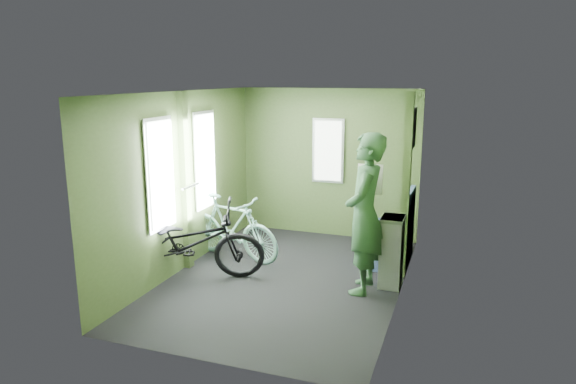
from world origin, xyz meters
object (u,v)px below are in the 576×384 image
waste_box (392,252)px  bench_seat (392,241)px  passenger (365,214)px  bicycle_mint (232,259)px  bicycle_black (191,279)px

waste_box → bench_seat: bearing=97.7°
passenger → bench_seat: size_ratio=1.89×
bench_seat → passenger: bearing=-98.2°
passenger → waste_box: 0.63m
bicycle_mint → passenger: passenger is taller
waste_box → bench_seat: size_ratio=0.87×
bicycle_mint → waste_box: waste_box is taller
bicycle_black → passenger: passenger is taller
passenger → waste_box: size_ratio=2.17×
bicycle_black → bench_seat: bench_seat is taller
bicycle_mint → passenger: bearing=-88.7°
bicycle_mint → passenger: size_ratio=0.82×
bicycle_mint → passenger: (1.91, -0.45, 0.94)m
bicycle_mint → waste_box: (2.20, -0.20, 0.43)m
bicycle_black → waste_box: waste_box is taller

